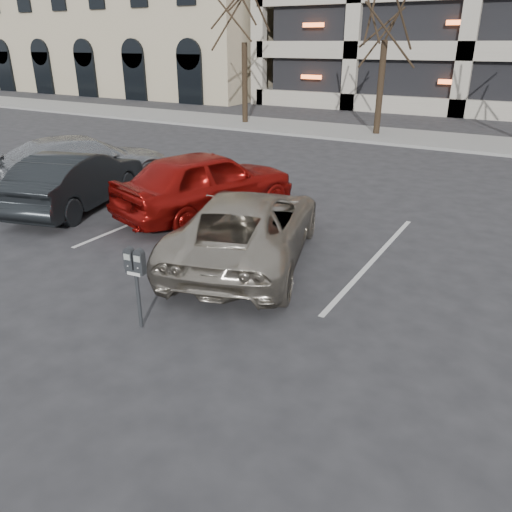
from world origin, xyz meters
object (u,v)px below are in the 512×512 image
at_px(parking_meter, 135,269).
at_px(car_red, 207,182).
at_px(suv_silver, 247,226).
at_px(car_silver, 84,162).
at_px(car_dark, 77,180).

height_order(parking_meter, car_red, car_red).
bearing_deg(parking_meter, car_red, 107.78).
bearing_deg(suv_silver, car_silver, -34.74).
bearing_deg(car_red, car_dark, 38.24).
xyz_separation_m(suv_silver, car_dark, (-5.49, 0.67, 0.04)).
bearing_deg(suv_silver, car_red, -57.00).
relative_size(parking_meter, car_silver, 0.24).
xyz_separation_m(parking_meter, car_silver, (-6.78, 5.12, -0.21)).
xyz_separation_m(suv_silver, car_red, (-2.33, 1.92, 0.12)).
relative_size(parking_meter, suv_silver, 0.23).
bearing_deg(car_silver, parking_meter, 165.43).
distance_m(parking_meter, car_silver, 8.49).
height_order(parking_meter, car_dark, car_dark).
relative_size(car_red, car_silver, 0.91).
height_order(parking_meter, car_silver, car_silver).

